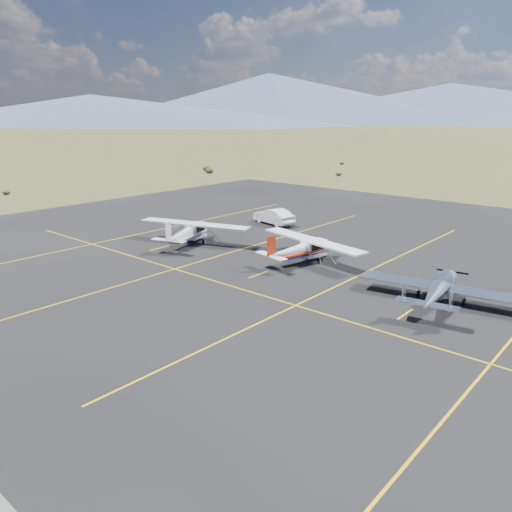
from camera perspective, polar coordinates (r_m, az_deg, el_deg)
ground at (r=33.68m, az=13.41°, el=-3.49°), size 1600.00×1600.00×0.00m
apron at (r=37.19m, az=3.85°, el=-1.21°), size 72.00×72.00×0.02m
aircraft_low_wing at (r=31.56m, az=20.31°, el=-3.41°), size 7.32×10.11×2.18m
aircraft_cessna at (r=37.92m, az=5.35°, el=0.87°), size 6.32×10.03×2.53m
aircraft_plain at (r=43.36m, az=-7.73°, el=2.77°), size 7.01×10.17×2.60m
sedan at (r=51.23m, az=2.04°, el=4.56°), size 2.63×5.11×1.60m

